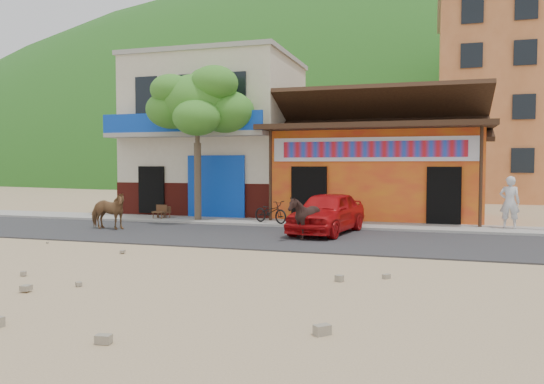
# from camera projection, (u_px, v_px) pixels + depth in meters

# --- Properties ---
(ground) EXTENTS (120.00, 120.00, 0.00)m
(ground) POSITION_uv_depth(u_px,v_px,m) (264.00, 251.00, 13.93)
(ground) COLOR #9E825B
(ground) RESTS_ON ground
(road) EXTENTS (60.00, 5.00, 0.04)m
(road) POSITION_uv_depth(u_px,v_px,m) (289.00, 238.00, 16.32)
(road) COLOR #28282B
(road) RESTS_ON ground
(sidewalk) EXTENTS (60.00, 2.00, 0.12)m
(sidewalk) POSITION_uv_depth(u_px,v_px,m) (314.00, 224.00, 19.66)
(sidewalk) COLOR gray
(sidewalk) RESTS_ON ground
(dance_club) EXTENTS (8.00, 6.00, 3.60)m
(dance_club) POSITION_uv_depth(u_px,v_px,m) (379.00, 176.00, 22.80)
(dance_club) COLOR orange
(dance_club) RESTS_ON ground
(cafe_building) EXTENTS (7.00, 6.00, 7.00)m
(cafe_building) POSITION_uv_depth(u_px,v_px,m) (218.00, 138.00, 24.91)
(cafe_building) COLOR beige
(cafe_building) RESTS_ON ground
(apartment_front) EXTENTS (9.00, 9.00, 12.00)m
(apartment_front) POSITION_uv_depth(u_px,v_px,m) (513.00, 106.00, 33.90)
(apartment_front) COLOR #CC723F
(apartment_front) RESTS_ON ground
(hillside) EXTENTS (100.00, 40.00, 24.00)m
(hillside) POSITION_uv_depth(u_px,v_px,m) (406.00, 100.00, 80.14)
(hillside) COLOR #194C14
(hillside) RESTS_ON ground
(tree) EXTENTS (3.00, 3.00, 6.00)m
(tree) POSITION_uv_depth(u_px,v_px,m) (197.00, 143.00, 20.65)
(tree) COLOR #2D721E
(tree) RESTS_ON sidewalk
(cow_tan) EXTENTS (1.52, 0.71, 1.28)m
(cow_tan) POSITION_uv_depth(u_px,v_px,m) (108.00, 211.00, 18.29)
(cow_tan) COLOR brown
(cow_tan) RESTS_ON road
(cow_dark) EXTENTS (1.51, 1.45, 1.30)m
(cow_dark) POSITION_uv_depth(u_px,v_px,m) (305.00, 218.00, 15.81)
(cow_dark) COLOR black
(cow_dark) RESTS_ON road
(red_car) EXTENTS (2.23, 4.19, 1.36)m
(red_car) POSITION_uv_depth(u_px,v_px,m) (327.00, 212.00, 17.29)
(red_car) COLOR #B80D10
(red_car) RESTS_ON road
(scooter) EXTENTS (1.65, 1.20, 0.83)m
(scooter) POSITION_uv_depth(u_px,v_px,m) (271.00, 212.00, 19.54)
(scooter) COLOR black
(scooter) RESTS_ON sidewalk
(pedestrian) EXTENTS (0.68, 0.48, 1.77)m
(pedestrian) POSITION_uv_depth(u_px,v_px,m) (510.00, 202.00, 17.86)
(pedestrian) COLOR silver
(pedestrian) RESTS_ON sidewalk
(cafe_chair_left) EXTENTS (0.50, 0.50, 0.84)m
(cafe_chair_left) POSITION_uv_depth(u_px,v_px,m) (164.00, 207.00, 21.54)
(cafe_chair_left) COLOR #493218
(cafe_chair_left) RESTS_ON sidewalk
(cafe_chair_right) EXTENTS (0.48, 0.48, 1.00)m
(cafe_chair_right) POSITION_uv_depth(u_px,v_px,m) (159.00, 206.00, 21.28)
(cafe_chair_right) COLOR #442C16
(cafe_chair_right) RESTS_ON sidewalk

